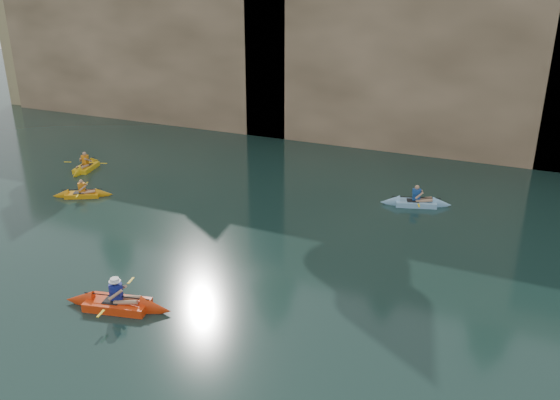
% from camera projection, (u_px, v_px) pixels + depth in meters
% --- Properties ---
extents(ground, '(160.00, 160.00, 0.00)m').
position_uv_depth(ground, '(198.00, 317.00, 17.40)').
color(ground, black).
rests_on(ground, ground).
extents(cliff, '(70.00, 16.00, 12.00)m').
position_uv_depth(cliff, '(419.00, 45.00, 40.50)').
color(cliff, tan).
rests_on(cliff, ground).
extents(cliff_slab_west, '(26.00, 2.40, 10.56)m').
position_uv_depth(cliff_slab_west, '(141.00, 52.00, 42.59)').
color(cliff_slab_west, tan).
rests_on(cliff_slab_west, ground).
extents(cliff_slab_center, '(24.00, 2.40, 11.40)m').
position_uv_depth(cliff_slab_center, '(425.00, 61.00, 33.57)').
color(cliff_slab_center, tan).
rests_on(cliff_slab_center, ground).
extents(sea_cave_west, '(4.50, 1.00, 4.00)m').
position_uv_depth(sea_cave_west, '(160.00, 97.00, 42.42)').
color(sea_cave_west, black).
rests_on(sea_cave_west, ground).
extents(sea_cave_center, '(3.50, 1.00, 3.20)m').
position_uv_depth(sea_cave_center, '(328.00, 119.00, 36.92)').
color(sea_cave_center, black).
rests_on(sea_cave_center, ground).
extents(sea_cave_east, '(5.00, 1.00, 4.50)m').
position_uv_depth(sea_cave_east, '(558.00, 131.00, 31.04)').
color(sea_cave_east, black).
rests_on(sea_cave_east, ground).
extents(main_kayaker, '(3.80, 2.44, 1.38)m').
position_uv_depth(main_kayaker, '(118.00, 304.00, 17.81)').
color(main_kayaker, '#EE380E').
rests_on(main_kayaker, ground).
extents(kayaker_orange, '(2.90, 2.09, 1.13)m').
position_uv_depth(kayaker_orange, '(83.00, 194.00, 27.52)').
color(kayaker_orange, orange).
rests_on(kayaker_orange, ground).
extents(kayaker_yellow, '(2.49, 3.32, 1.33)m').
position_uv_depth(kayaker_yellow, '(86.00, 167.00, 31.66)').
color(kayaker_yellow, yellow).
rests_on(kayaker_yellow, ground).
extents(kayaker_ltblue_mid, '(3.48, 2.43, 1.30)m').
position_uv_depth(kayaker_ltblue_mid, '(416.00, 203.00, 26.37)').
color(kayaker_ltblue_mid, '#89BFE5').
rests_on(kayaker_ltblue_mid, ground).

